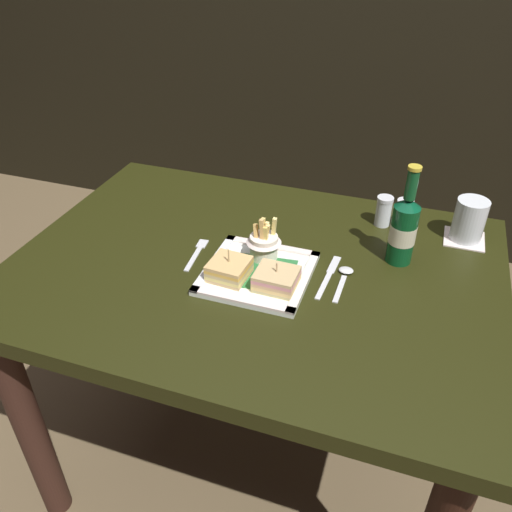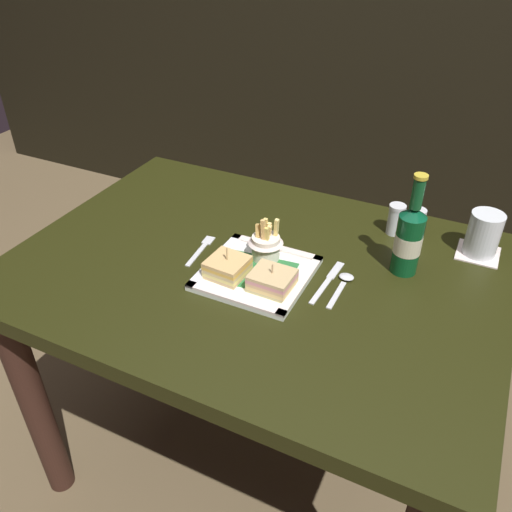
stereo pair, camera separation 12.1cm
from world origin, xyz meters
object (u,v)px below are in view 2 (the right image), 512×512
(square_plate, at_px, (257,273))
(salt_shaker, at_px, (395,221))
(sandwich_half_left, at_px, (227,267))
(fries_cup, at_px, (266,243))
(spoon, at_px, (344,282))
(knife, at_px, (328,280))
(pepper_shaker, at_px, (415,226))
(water_glass, at_px, (483,237))
(dining_table, at_px, (256,305))
(beer_bottle, at_px, (409,238))
(fork, at_px, (201,249))
(sandwich_half_right, at_px, (272,280))

(square_plate, height_order, salt_shaker, salt_shaker)
(sandwich_half_left, height_order, fries_cup, fries_cup)
(spoon, xyz_separation_m, salt_shaker, (0.05, 0.27, 0.03))
(square_plate, relative_size, knife, 1.36)
(square_plate, height_order, pepper_shaker, pepper_shaker)
(knife, height_order, salt_shaker, salt_shaker)
(knife, distance_m, pepper_shaker, 0.31)
(fries_cup, height_order, water_glass, fries_cup)
(dining_table, distance_m, fries_cup, 0.18)
(knife, relative_size, salt_shaker, 2.14)
(dining_table, distance_m, salt_shaker, 0.42)
(beer_bottle, height_order, water_glass, beer_bottle)
(fork, bearing_deg, sandwich_half_right, -18.26)
(sandwich_half_right, xyz_separation_m, pepper_shaker, (0.24, 0.36, 0.01))
(beer_bottle, relative_size, pepper_shaker, 3.01)
(square_plate, distance_m, sandwich_half_left, 0.07)
(water_glass, distance_m, fork, 0.69)
(square_plate, height_order, sandwich_half_left, sandwich_half_left)
(sandwich_half_left, height_order, spoon, sandwich_half_left)
(dining_table, height_order, fork, fork)
(sandwich_half_left, bearing_deg, salt_shaker, 50.63)
(sandwich_half_left, distance_m, salt_shaker, 0.47)
(sandwich_half_right, distance_m, pepper_shaker, 0.44)
(sandwich_half_right, relative_size, spoon, 0.70)
(sandwich_half_left, relative_size, beer_bottle, 0.37)
(fork, bearing_deg, square_plate, -12.66)
(dining_table, bearing_deg, beer_bottle, 21.87)
(knife, bearing_deg, dining_table, -175.44)
(square_plate, xyz_separation_m, salt_shaker, (0.24, 0.33, 0.03))
(sandwich_half_right, height_order, fork, sandwich_half_right)
(sandwich_half_left, bearing_deg, spoon, 21.44)
(sandwich_half_right, height_order, salt_shaker, salt_shaker)
(sandwich_half_left, height_order, salt_shaker, sandwich_half_left)
(spoon, height_order, salt_shaker, salt_shaker)
(fries_cup, distance_m, water_glass, 0.53)
(dining_table, distance_m, knife, 0.22)
(fork, bearing_deg, water_glass, 24.21)
(water_glass, xyz_separation_m, fork, (-0.63, -0.28, -0.05))
(sandwich_half_left, bearing_deg, knife, 23.16)
(dining_table, relative_size, salt_shaker, 14.07)
(sandwich_half_right, relative_size, beer_bottle, 0.38)
(fries_cup, relative_size, beer_bottle, 0.45)
(water_glass, height_order, pepper_shaker, water_glass)
(fries_cup, distance_m, beer_bottle, 0.33)
(dining_table, relative_size, fork, 8.34)
(square_plate, xyz_separation_m, sandwich_half_right, (0.06, -0.04, 0.02))
(beer_bottle, xyz_separation_m, salt_shaker, (-0.06, 0.16, -0.05))
(dining_table, xyz_separation_m, beer_bottle, (0.33, 0.13, 0.22))
(dining_table, height_order, pepper_shaker, pepper_shaker)
(fries_cup, height_order, salt_shaker, fries_cup)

